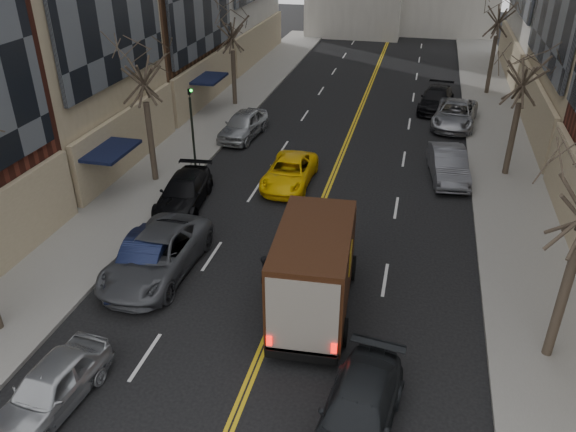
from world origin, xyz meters
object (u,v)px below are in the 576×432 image
at_px(ups_truck, 315,267).
at_px(pedestrian, 266,274).
at_px(taxi, 289,172).
at_px(observer_sedan, 358,413).

height_order(ups_truck, pedestrian, ups_truck).
xyz_separation_m(taxi, pedestrian, (1.28, -9.06, 0.09)).
bearing_deg(pedestrian, taxi, -9.90).
xyz_separation_m(observer_sedan, taxi, (-5.38, 14.59, -0.02)).
bearing_deg(ups_truck, taxi, 104.71).
height_order(observer_sedan, taxi, observer_sedan).
height_order(ups_truck, observer_sedan, ups_truck).
bearing_deg(ups_truck, observer_sedan, -70.10).
xyz_separation_m(ups_truck, observer_sedan, (2.16, -4.95, -1.05)).
relative_size(ups_truck, observer_sedan, 1.30).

